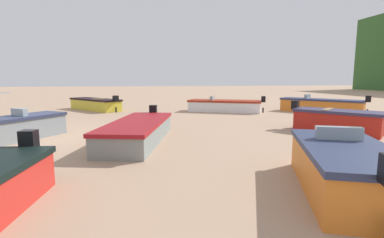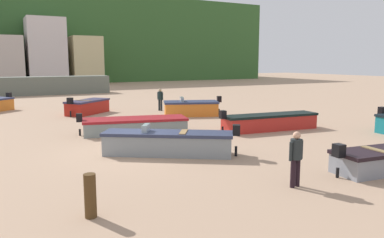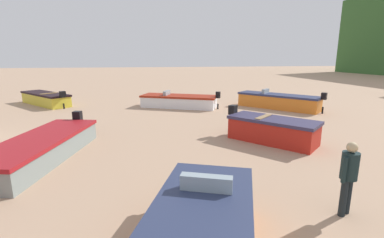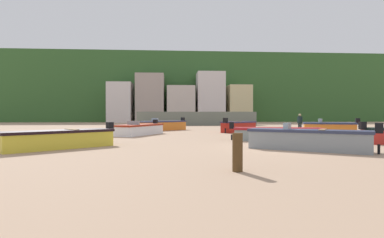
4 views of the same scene
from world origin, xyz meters
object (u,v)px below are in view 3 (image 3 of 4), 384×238
object	(u,v)px
boat_yellow_4	(46,99)
boat_orange_6	(201,234)
beach_walker_distant	(349,173)
boat_orange_1	(278,101)
boat_grey_7	(41,148)
boat_white_5	(179,101)
boat_red_3	(272,130)

from	to	relation	value
boat_yellow_4	boat_orange_6	bearing A→B (deg)	-106.60
beach_walker_distant	boat_orange_1	bearing A→B (deg)	42.69
boat_orange_6	boat_grey_7	size ratio (longest dim) A/B	0.71
boat_yellow_4	boat_white_5	bearing A→B (deg)	-57.22
boat_red_3	boat_yellow_4	bearing A→B (deg)	-83.72
boat_yellow_4	boat_white_5	distance (m)	9.49
boat_yellow_4	beach_walker_distant	distance (m)	19.33
boat_grey_7	boat_orange_6	bearing A→B (deg)	140.96
boat_orange_1	boat_yellow_4	bearing A→B (deg)	123.35
boat_orange_1	beach_walker_distant	xyz separation A→B (m)	(11.74, -4.51, 0.48)
beach_walker_distant	boat_yellow_4	bearing A→B (deg)	98.07
boat_red_3	boat_grey_7	xyz separation A→B (m)	(0.46, -8.32, -0.10)
boat_yellow_4	beach_walker_distant	world-z (taller)	beach_walker_distant
boat_orange_1	boat_orange_6	xyz separation A→B (m)	(12.53, -7.82, 0.02)
boat_orange_1	boat_yellow_4	xyz separation A→B (m)	(-4.21, -15.42, -0.05)
boat_yellow_4	boat_white_5	world-z (taller)	boat_yellow_4
boat_white_5	boat_orange_6	distance (m)	14.17
beach_walker_distant	boat_red_3	bearing A→B (deg)	54.52
boat_white_5	boat_grey_7	xyz separation A→B (m)	(8.67, -5.71, -0.02)
boat_orange_1	beach_walker_distant	world-z (taller)	beach_walker_distant
boat_orange_6	boat_white_5	bearing A→B (deg)	105.15
boat_yellow_4	boat_red_3	bearing A→B (deg)	-83.82
boat_grey_7	boat_red_3	bearing A→B (deg)	-163.63
boat_white_5	boat_yellow_4	bearing A→B (deg)	98.24
boat_orange_1	boat_grey_7	distance (m)	13.96
boat_orange_6	beach_walker_distant	distance (m)	3.44
boat_red_3	boat_orange_6	distance (m)	7.18
beach_walker_distant	boat_white_5	bearing A→B (deg)	71.39
boat_red_3	boat_yellow_4	distance (m)	15.99
boat_yellow_4	boat_orange_1	bearing A→B (deg)	-56.28
boat_orange_1	boat_grey_7	world-z (taller)	boat_orange_1
boat_orange_1	boat_white_5	world-z (taller)	boat_orange_1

